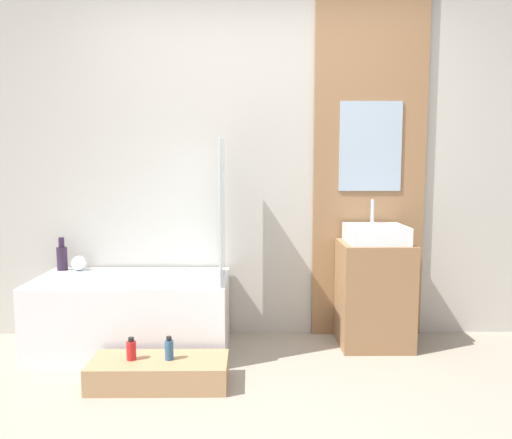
% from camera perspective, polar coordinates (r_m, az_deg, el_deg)
% --- Properties ---
extents(wall_tiled_back, '(4.20, 0.06, 2.60)m').
position_cam_1_polar(wall_tiled_back, '(3.72, 0.79, 6.62)').
color(wall_tiled_back, '#B7B2A8').
rests_on(wall_tiled_back, ground_plane).
extents(wall_wood_accent, '(0.82, 0.04, 2.60)m').
position_cam_1_polar(wall_wood_accent, '(3.77, 12.84, 6.54)').
color(wall_wood_accent, '#8E6642').
rests_on(wall_wood_accent, ground_plane).
extents(bathtub, '(1.30, 0.67, 0.51)m').
position_cam_1_polar(bathtub, '(3.58, -13.89, -10.43)').
color(bathtub, white).
rests_on(bathtub, ground_plane).
extents(glass_shower_screen, '(0.01, 0.54, 0.93)m').
position_cam_1_polar(glass_shower_screen, '(3.31, -3.92, 1.11)').
color(glass_shower_screen, silver).
rests_on(glass_shower_screen, bathtub).
extents(wooden_step_bench, '(0.80, 0.33, 0.15)m').
position_cam_1_polar(wooden_step_bench, '(3.09, -11.00, -16.75)').
color(wooden_step_bench, '#A87F56').
rests_on(wooden_step_bench, ground_plane).
extents(vanity_cabinet, '(0.49, 0.43, 0.74)m').
position_cam_1_polar(vanity_cabinet, '(3.66, 13.34, -8.29)').
color(vanity_cabinet, '#8E6642').
rests_on(vanity_cabinet, ground_plane).
extents(sink, '(0.40, 0.39, 0.30)m').
position_cam_1_polar(sink, '(3.58, 13.51, -1.60)').
color(sink, white).
rests_on(sink, vanity_cabinet).
extents(vase_tall_dark, '(0.07, 0.07, 0.24)m').
position_cam_1_polar(vase_tall_dark, '(3.90, -21.29, -4.00)').
color(vase_tall_dark, '#2D1E33').
rests_on(vase_tall_dark, bathtub).
extents(vase_round_light, '(0.11, 0.11, 0.11)m').
position_cam_1_polar(vase_round_light, '(3.85, -19.58, -4.74)').
color(vase_round_light, silver).
rests_on(vase_round_light, bathtub).
extents(bottle_soap_primary, '(0.06, 0.06, 0.13)m').
position_cam_1_polar(bottle_soap_primary, '(3.07, -14.07, -14.24)').
color(bottle_soap_primary, red).
rests_on(bottle_soap_primary, wooden_step_bench).
extents(bottle_soap_secondary, '(0.05, 0.05, 0.14)m').
position_cam_1_polar(bottle_soap_secondary, '(3.03, -9.90, -14.39)').
color(bottle_soap_secondary, '#2D567A').
rests_on(bottle_soap_secondary, wooden_step_bench).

